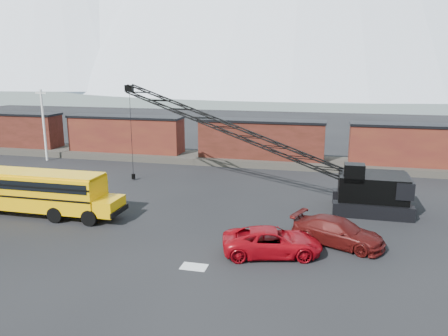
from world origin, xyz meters
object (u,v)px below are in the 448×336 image
object	(u,v)px
red_pickup	(272,242)
crawler_crane	(235,131)
maroon_suv	(338,232)
school_bus	(40,191)

from	to	relation	value
red_pickup	crawler_crane	distance (m)	13.24
maroon_suv	crawler_crane	distance (m)	13.17
school_bus	maroon_suv	xyz separation A→B (m)	(20.63, -0.47, -0.99)
red_pickup	school_bus	bearing A→B (deg)	66.20
school_bus	crawler_crane	bearing A→B (deg)	35.23
school_bus	red_pickup	size ratio (longest dim) A/B	2.07
red_pickup	crawler_crane	size ratio (longest dim) A/B	0.23
school_bus	maroon_suv	size ratio (longest dim) A/B	2.10
maroon_suv	crawler_crane	xyz separation A→B (m)	(-8.34, 9.15, 4.50)
red_pickup	maroon_suv	xyz separation A→B (m)	(3.64, 2.37, 0.02)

